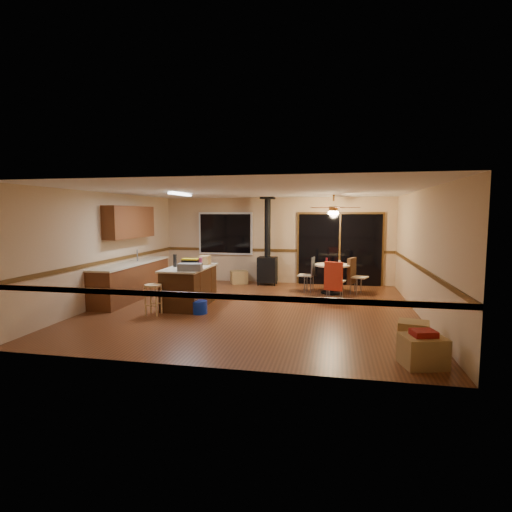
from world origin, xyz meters
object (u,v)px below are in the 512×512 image
(kitchen_island, at_px, (190,286))
(chair_right, at_px, (353,271))
(dining_table, at_px, (332,274))
(chair_near, at_px, (334,276))
(wood_stove, at_px, (267,260))
(toolbox_grey, at_px, (190,267))
(toolbox_black, at_px, (190,264))
(bar_stool, at_px, (153,300))
(box_corner_b, at_px, (413,333))
(box_under_window, at_px, (239,277))
(box_corner_a, at_px, (423,351))
(blue_bucket, at_px, (199,307))
(chair_left, at_px, (310,270))

(kitchen_island, distance_m, chair_right, 4.34)
(dining_table, xyz_separation_m, chair_near, (0.04, -0.87, 0.06))
(dining_table, relative_size, chair_near, 1.33)
(dining_table, bearing_deg, wood_stove, 153.11)
(kitchen_island, bearing_deg, toolbox_grey, -67.39)
(toolbox_black, xyz_separation_m, bar_stool, (-0.56, -0.70, -0.67))
(chair_near, bearing_deg, wood_stove, 136.65)
(chair_right, bearing_deg, kitchen_island, -149.48)
(chair_right, bearing_deg, wood_stove, 160.80)
(wood_stove, bearing_deg, box_corner_b, -56.99)
(chair_right, bearing_deg, toolbox_black, -145.74)
(box_under_window, distance_m, box_corner_a, 7.19)
(toolbox_grey, bearing_deg, blue_bucket, -20.88)
(toolbox_black, bearing_deg, box_corner_b, -20.74)
(wood_stove, relative_size, chair_near, 3.60)
(toolbox_grey, relative_size, toolbox_black, 1.42)
(kitchen_island, height_order, toolbox_grey, toolbox_grey)
(bar_stool, bearing_deg, box_corner_b, -11.00)
(blue_bucket, xyz_separation_m, chair_near, (2.78, 1.88, 0.46))
(toolbox_grey, height_order, chair_near, toolbox_grey)
(box_corner_a, bearing_deg, bar_stool, 158.82)
(chair_near, distance_m, box_corner_a, 4.28)
(chair_left, bearing_deg, toolbox_grey, -130.73)
(chair_near, height_order, box_corner_b, chair_near)
(box_corner_b, bearing_deg, dining_table, 108.32)
(wood_stove, relative_size, toolbox_grey, 5.05)
(chair_right, xyz_separation_m, box_under_window, (-3.31, 0.87, -0.40))
(wood_stove, bearing_deg, box_under_window, 178.64)
(chair_near, xyz_separation_m, box_corner_b, (1.28, -3.14, -0.41))
(box_under_window, relative_size, box_corner_a, 0.87)
(box_corner_b, bearing_deg, box_corner_a, -92.83)
(dining_table, distance_m, box_corner_b, 4.24)
(box_corner_a, bearing_deg, chair_right, 98.43)
(toolbox_grey, height_order, chair_right, toolbox_grey)
(chair_right, bearing_deg, dining_table, -167.48)
(toolbox_grey, height_order, box_corner_b, toolbox_grey)
(toolbox_black, bearing_deg, dining_table, 37.24)
(bar_stool, relative_size, chair_near, 0.92)
(toolbox_grey, height_order, chair_left, toolbox_grey)
(blue_bucket, distance_m, box_corner_a, 4.58)
(chair_right, bearing_deg, chair_near, -116.09)
(box_corner_a, bearing_deg, toolbox_black, 149.11)
(dining_table, xyz_separation_m, chair_left, (-0.60, 0.09, 0.06))
(bar_stool, distance_m, blue_bucket, 0.97)
(kitchen_island, xyz_separation_m, chair_near, (3.25, 1.21, 0.14))
(blue_bucket, distance_m, box_under_window, 3.74)
(blue_bucket, height_order, box_corner_b, box_corner_b)
(dining_table, bearing_deg, toolbox_black, -142.76)
(blue_bucket, xyz_separation_m, box_under_window, (-0.04, 3.74, 0.06))
(bar_stool, height_order, box_corner_a, bar_stool)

